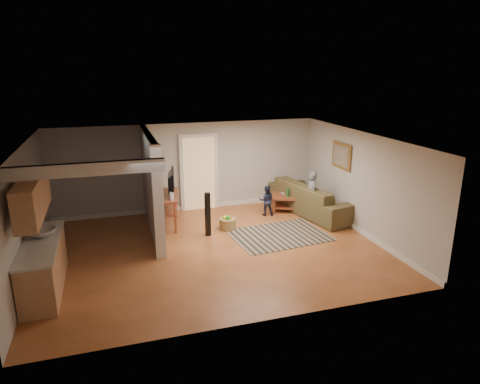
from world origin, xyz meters
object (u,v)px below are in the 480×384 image
object	(u,v)px
tv_console	(169,197)
speaker_left	(208,214)
speaker_right	(161,215)
toddler	(266,215)
coffee_table	(294,199)
toy_basket	(228,223)
sofa	(312,212)
child	(310,218)

from	to	relation	value
tv_console	speaker_left	xyz separation A→B (m)	(0.80, -0.97, -0.22)
speaker_right	speaker_left	bearing A→B (deg)	-30.64
toddler	tv_console	bearing A→B (deg)	17.18
coffee_table	toddler	size ratio (longest dim) A/B	1.61
toy_basket	toddler	world-z (taller)	toddler
coffee_table	toy_basket	distance (m)	2.33
tv_console	speaker_left	world-z (taller)	tv_console
toddler	toy_basket	bearing A→B (deg)	45.20
speaker_left	sofa	bearing A→B (deg)	0.33
speaker_right	toddler	world-z (taller)	speaker_right
sofa	toddler	xyz separation A→B (m)	(-1.34, 0.17, 0.00)
sofa	toy_basket	xyz separation A→B (m)	(-2.66, -0.53, 0.16)
sofa	child	xyz separation A→B (m)	(-0.30, -0.45, 0.00)
sofa	toy_basket	size ratio (longest dim) A/B	6.89
toy_basket	tv_console	bearing A→B (deg)	153.17
toddler	child	bearing A→B (deg)	166.19
coffee_table	tv_console	bearing A→B (deg)	-178.26
tv_console	speaker_right	bearing A→B (deg)	-112.16
speaker_left	tv_console	bearing A→B (deg)	116.02
speaker_right	toy_basket	size ratio (longest dim) A/B	2.08
toddler	speaker_left	bearing A→B (deg)	44.32
sofa	speaker_right	world-z (taller)	speaker_right
tv_console	speaker_left	bearing A→B (deg)	-41.49
speaker_right	child	size ratio (longest dim) A/B	0.67
toy_basket	child	world-z (taller)	child
toy_basket	speaker_right	bearing A→B (deg)	171.02
toy_basket	child	bearing A→B (deg)	1.99
toy_basket	coffee_table	bearing A→B (deg)	20.27
sofa	speaker_left	world-z (taller)	speaker_left
child	sofa	bearing A→B (deg)	155.27
sofa	speaker_left	xyz separation A→B (m)	(-3.24, -0.80, 0.55)
coffee_table	speaker_right	bearing A→B (deg)	-171.87
coffee_table	child	distance (m)	0.83
toy_basket	toddler	xyz separation A→B (m)	(1.31, 0.70, -0.16)
sofa	toy_basket	world-z (taller)	sofa
sofa	speaker_right	size ratio (longest dim) A/B	3.32
coffee_table	toddler	world-z (taller)	coffee_table
toddler	sofa	bearing A→B (deg)	-170.37
sofa	speaker_right	bearing A→B (deg)	81.99
toy_basket	toddler	size ratio (longest dim) A/B	0.51
sofa	tv_console	bearing A→B (deg)	76.02
speaker_right	toy_basket	world-z (taller)	speaker_right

